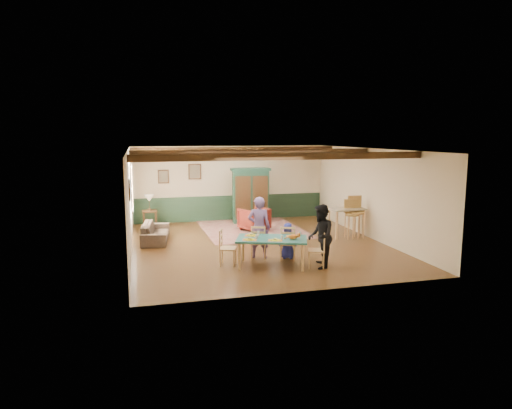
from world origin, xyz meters
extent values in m
plane|color=#462A13|center=(0.00, 0.00, 0.00)|extent=(8.00, 8.00, 0.00)
cube|color=beige|center=(0.00, 4.00, 1.35)|extent=(7.00, 0.02, 2.70)
cube|color=beige|center=(-3.50, 0.00, 1.35)|extent=(0.02, 8.00, 2.70)
cube|color=beige|center=(3.50, 0.00, 1.35)|extent=(0.02, 8.00, 2.70)
cube|color=white|center=(0.00, 0.00, 2.70)|extent=(7.00, 8.00, 0.02)
cube|color=#1B3220|center=(0.00, 3.98, 0.45)|extent=(6.95, 0.03, 0.90)
cube|color=black|center=(0.00, -2.30, 2.61)|extent=(6.95, 0.16, 0.16)
cube|color=black|center=(0.00, 0.40, 2.61)|extent=(6.95, 0.16, 0.16)
cube|color=black|center=(0.00, 3.00, 2.61)|extent=(6.95, 0.16, 0.16)
imported|color=slate|center=(-0.36, -1.34, 0.79)|extent=(0.67, 0.55, 1.57)
imported|color=black|center=(0.81, -2.53, 0.75)|extent=(0.78, 0.88, 1.50)
imported|color=navy|center=(0.33, -1.58, 0.46)|extent=(0.52, 0.42, 0.92)
cube|color=tan|center=(0.33, 2.12, 0.01)|extent=(3.24, 3.82, 0.01)
cube|color=#143225|center=(0.57, 3.29, 0.97)|extent=(1.41, 0.66, 1.94)
imported|color=#4E120F|center=(0.35, 1.95, 0.38)|extent=(1.07, 1.09, 0.75)
imported|color=#382C23|center=(-2.82, 1.22, 0.27)|extent=(0.93, 1.90, 0.54)
camera|label=1|loc=(-3.26, -12.21, 3.10)|focal=32.00mm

